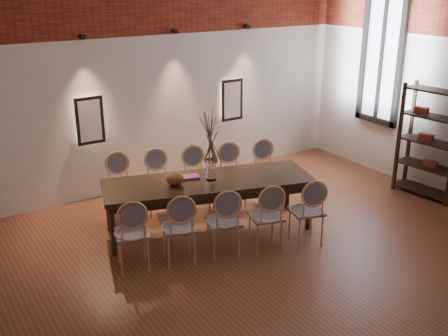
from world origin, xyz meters
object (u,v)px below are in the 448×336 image
chair_far_e (267,173)px  shelving_rack (431,142)px  chair_near_d (266,216)px  book (189,177)px  chair_far_b (159,184)px  vase (211,169)px  chair_near_e (306,211)px  chair_far_a (120,188)px  bowl (175,179)px  dining_table (209,205)px  chair_near_c (223,221)px  chair_near_b (179,227)px  chair_far_c (196,180)px  chair_far_d (232,176)px  chair_near_a (132,233)px

chair_far_e → shelving_rack: shelving_rack is taller
chair_near_d → book: chair_near_d is taller
chair_far_b → vase: (0.37, -0.88, 0.43)m
chair_near_e → chair_far_a: (-1.77, 2.07, 0.00)m
bowl → book: size_ratio=0.92×
book → chair_far_e: bearing=6.9°
dining_table → vase: bearing=0.0°
chair_far_a → vase: (0.92, -1.04, 0.43)m
vase → chair_far_e: bearing=17.2°
chair_near_c → chair_near_e: size_ratio=1.00×
chair_far_e → chair_far_a: bearing=0.0°
chair_near_b → chair_far_e: size_ratio=1.00×
chair_far_a → chair_far_e: (2.19, -0.65, 0.00)m
dining_table → chair_near_d: size_ratio=3.04×
chair_far_c → chair_far_d: 0.57m
chair_near_d → chair_far_d: size_ratio=1.00×
dining_table → chair_far_c: size_ratio=3.04×
shelving_rack → bowl: bearing=160.7°
chair_near_c → book: chair_near_c is taller
chair_near_b → chair_near_e: same height
chair_near_b → chair_far_b: bearing=90.0°
vase → shelving_rack: bearing=-13.0°
chair_near_d → book: 1.23m
chair_near_d → chair_far_b: same height
chair_far_a → chair_far_c: bearing=-180.0°
chair_near_a → chair_far_a: (0.42, 1.42, 0.00)m
chair_near_a → chair_far_c: 1.87m
chair_near_b → chair_far_e: (2.06, 0.93, 0.00)m
chair_near_a → chair_far_d: same height
chair_near_a → bowl: bearing=45.7°
chair_far_d → bowl: 1.36m
chair_near_a → shelving_rack: shelving_rack is taller
vase → chair_near_b: bearing=-146.0°
chair_near_d → bowl: bearing=146.5°
chair_near_d → vase: (-0.30, 0.86, 0.43)m
chair_far_c → dining_table: bearing=90.0°
dining_table → chair_near_a: chair_near_a is taller
chair_near_b → vase: size_ratio=3.13×
chair_near_a → bowl: 1.03m
chair_far_e → chair_far_c: bearing=0.0°
chair_near_d → chair_near_e: bearing=0.0°
chair_far_d → shelving_rack: (2.86, -1.38, 0.43)m
chair_near_c → chair_far_a: bearing=127.7°
chair_near_b → dining_table: bearing=52.3°
vase → shelving_rack: (3.58, -0.82, 0.00)m
chair_far_c → book: size_ratio=3.62×
shelving_rack → chair_near_b: bearing=169.7°
chair_near_b → chair_near_d: bearing=-0.0°
chair_near_d → bowl: chair_near_d is taller
chair_near_c → chair_far_b: (-0.13, 1.58, 0.00)m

